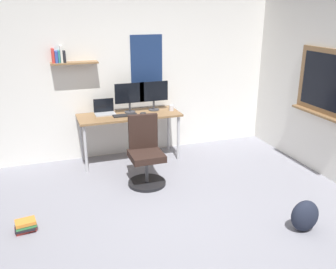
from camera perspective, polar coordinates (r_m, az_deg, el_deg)
ground_plane at (r=4.26m, az=2.58°, el=-14.06°), size 5.20×5.20×0.00m
wall_back at (r=5.99m, az=-6.17°, el=9.17°), size 5.00×0.30×2.60m
desk at (r=5.75m, az=-6.00°, el=2.41°), size 1.57×0.59×0.76m
office_chair at (r=5.06m, az=-3.50°, el=-3.21°), size 0.52×0.52×0.95m
laptop at (r=5.78m, az=-9.79°, el=3.68°), size 0.31×0.21×0.23m
monitor_primary at (r=5.76m, az=-5.96°, el=6.01°), size 0.46×0.17×0.46m
monitor_secondary at (r=5.86m, az=-2.21°, el=6.33°), size 0.46×0.17×0.46m
keyboard at (r=5.64m, az=-6.62°, el=2.97°), size 0.37×0.13×0.02m
computer_mouse at (r=5.70m, az=-3.88°, el=3.31°), size 0.10×0.06×0.03m
coffee_mug at (r=5.88m, az=0.53°, el=4.14°), size 0.08×0.08×0.09m
backpack at (r=4.37m, az=20.39°, el=-11.70°), size 0.32×0.22×0.36m
book_stack_on_floor at (r=4.43m, az=-21.18°, el=-13.01°), size 0.24×0.21×0.14m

